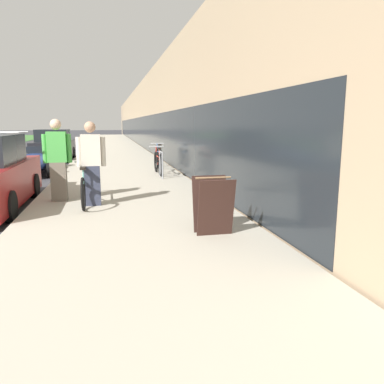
{
  "coord_description": "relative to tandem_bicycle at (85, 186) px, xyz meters",
  "views": [
    {
      "loc": [
        4.89,
        -6.14,
        1.84
      ],
      "look_at": [
        8.8,
        11.43,
        -1.44
      ],
      "focal_mm": 35.0,
      "sensor_mm": 36.0,
      "label": 1
    }
  ],
  "objects": [
    {
      "name": "sidewalk_slab",
      "position": [
        0.89,
        18.81,
        -0.43
      ],
      "size": [
        4.14,
        70.0,
        0.14
      ],
      "color": "#B2AA99",
      "rests_on": "ground"
    },
    {
      "name": "storefront_facade",
      "position": [
        7.99,
        26.81,
        1.92
      ],
      "size": [
        10.01,
        70.0,
        4.86
      ],
      "color": "tan",
      "rests_on": "ground"
    },
    {
      "name": "tandem_bicycle",
      "position": [
        0.0,
        0.0,
        0.0
      ],
      "size": [
        0.52,
        2.31,
        0.85
      ],
      "color": "black",
      "rests_on": "sidewalk_slab"
    },
    {
      "name": "person_rider",
      "position": [
        0.16,
        -0.28,
        0.52
      ],
      "size": [
        0.59,
        0.23,
        1.75
      ],
      "color": "#33384C",
      "rests_on": "sidewalk_slab"
    },
    {
      "name": "person_bystander",
      "position": [
        -0.58,
        0.34,
        0.54
      ],
      "size": [
        0.61,
        0.24,
        1.8
      ],
      "color": "#756B5B",
      "rests_on": "sidewalk_slab"
    },
    {
      "name": "bike_rack_hoop",
      "position": [
        2.15,
        3.47,
        0.15
      ],
      "size": [
        0.05,
        0.6,
        0.84
      ],
      "color": "gray",
      "rests_on": "sidewalk_slab"
    },
    {
      "name": "cruiser_bike_nearest",
      "position": [
        2.16,
        4.36,
        0.03
      ],
      "size": [
        0.52,
        1.86,
        0.93
      ],
      "color": "black",
      "rests_on": "sidewalk_slab"
    },
    {
      "name": "cruiser_bike_middle",
      "position": [
        2.49,
        6.65,
        0.02
      ],
      "size": [
        0.52,
        1.81,
        0.92
      ],
      "color": "black",
      "rests_on": "sidewalk_slab"
    },
    {
      "name": "sandwich_board_sign",
      "position": [
        2.08,
        -2.85,
        0.09
      ],
      "size": [
        0.56,
        0.56,
        0.9
      ],
      "color": "#331E19",
      "rests_on": "sidewalk_slab"
    },
    {
      "name": "vintage_roadster_curbside",
      "position": [
        -2.23,
        6.57,
        -0.08
      ],
      "size": [
        1.75,
        4.04,
        0.99
      ],
      "color": "navy",
      "rests_on": "ground"
    },
    {
      "name": "parked_sedan_far",
      "position": [
        -2.22,
        11.97,
        0.21
      ],
      "size": [
        1.83,
        4.11,
        1.57
      ],
      "color": "black",
      "rests_on": "ground"
    }
  ]
}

